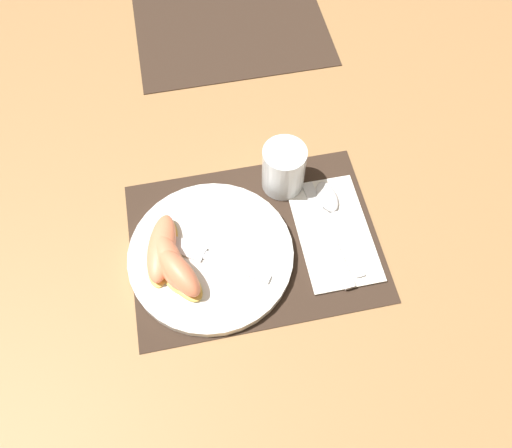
% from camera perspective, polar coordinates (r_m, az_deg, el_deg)
% --- Properties ---
extents(ground_plane, '(3.00, 3.00, 0.00)m').
position_cam_1_polar(ground_plane, '(0.84, -0.19, -2.05)').
color(ground_plane, '#A37547').
extents(placemat, '(0.41, 0.30, 0.00)m').
position_cam_1_polar(placemat, '(0.83, -0.19, -1.99)').
color(placemat, '#38281E').
rests_on(placemat, ground_plane).
extents(placemat_far, '(0.41, 0.30, 0.00)m').
position_cam_1_polar(placemat_far, '(1.16, -2.79, 21.35)').
color(placemat_far, '#38281E').
rests_on(placemat_far, ground_plane).
extents(plate, '(0.27, 0.27, 0.02)m').
position_cam_1_polar(plate, '(0.81, -5.17, -3.54)').
color(plate, white).
rests_on(plate, placemat).
extents(juice_glass, '(0.07, 0.07, 0.09)m').
position_cam_1_polar(juice_glass, '(0.86, 3.16, 6.17)').
color(juice_glass, silver).
rests_on(juice_glass, placemat).
extents(napkin, '(0.12, 0.21, 0.00)m').
position_cam_1_polar(napkin, '(0.85, 8.83, -0.84)').
color(napkin, white).
rests_on(napkin, placemat).
extents(knife, '(0.04, 0.21, 0.01)m').
position_cam_1_polar(knife, '(0.84, 8.30, -1.34)').
color(knife, silver).
rests_on(knife, napkin).
extents(spoon, '(0.04, 0.19, 0.01)m').
position_cam_1_polar(spoon, '(0.86, 8.71, 1.74)').
color(spoon, silver).
rests_on(spoon, napkin).
extents(fork, '(0.16, 0.12, 0.00)m').
position_cam_1_polar(fork, '(0.80, -5.48, -3.72)').
color(fork, silver).
rests_on(fork, plate).
extents(citrus_wedge_0, '(0.08, 0.13, 0.03)m').
position_cam_1_polar(citrus_wedge_0, '(0.81, -10.72, -2.74)').
color(citrus_wedge_0, '#F7C656').
rests_on(citrus_wedge_0, plate).
extents(citrus_wedge_1, '(0.07, 0.12, 0.04)m').
position_cam_1_polar(citrus_wedge_1, '(0.79, -9.87, -4.12)').
color(citrus_wedge_1, '#F7C656').
rests_on(citrus_wedge_1, plate).
extents(citrus_wedge_2, '(0.08, 0.11, 0.05)m').
position_cam_1_polar(citrus_wedge_2, '(0.78, -8.74, -5.60)').
color(citrus_wedge_2, '#F7C656').
rests_on(citrus_wedge_2, plate).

